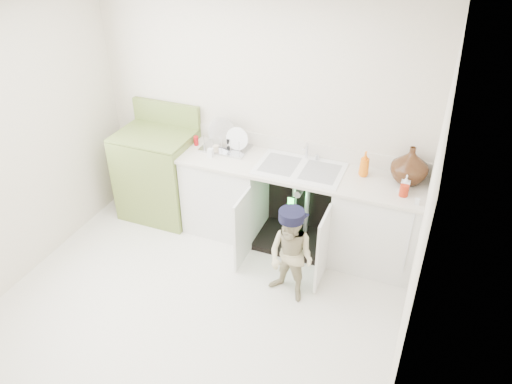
# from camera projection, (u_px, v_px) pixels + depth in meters

# --- Properties ---
(ground) EXTENTS (3.50, 3.50, 0.00)m
(ground) POSITION_uv_depth(u_px,v_px,m) (198.00, 304.00, 4.56)
(ground) COLOR beige
(ground) RESTS_ON ground
(room_shell) EXTENTS (6.00, 5.50, 1.26)m
(room_shell) POSITION_uv_depth(u_px,v_px,m) (188.00, 188.00, 3.89)
(room_shell) COLOR beige
(room_shell) RESTS_ON ground
(counter_run) EXTENTS (2.44, 1.02, 1.26)m
(counter_run) POSITION_uv_depth(u_px,v_px,m) (302.00, 205.00, 5.07)
(counter_run) COLOR white
(counter_run) RESTS_ON ground
(avocado_stove) EXTENTS (0.80, 0.65, 1.25)m
(avocado_stove) POSITION_uv_depth(u_px,v_px,m) (159.00, 173.00, 5.54)
(avocado_stove) COLOR olive
(avocado_stove) RESTS_ON ground
(repair_worker) EXTENTS (0.53, 0.68, 0.93)m
(repair_worker) POSITION_uv_depth(u_px,v_px,m) (291.00, 256.00, 4.40)
(repair_worker) COLOR #C2B18B
(repair_worker) RESTS_ON ground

